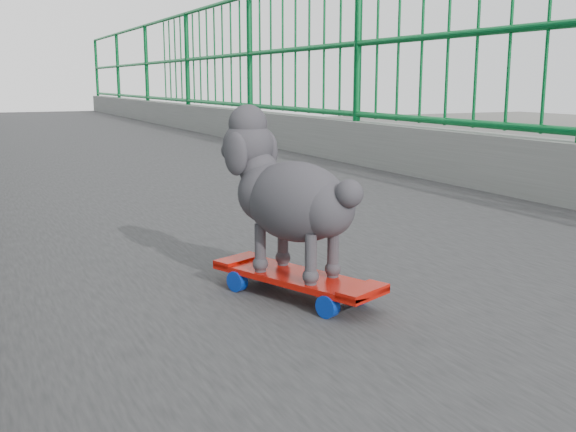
# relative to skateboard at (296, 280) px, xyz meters

# --- Properties ---
(railing) EXTENTS (3.00, 24.00, 1.42)m
(railing) POSITION_rel_skateboard_xyz_m (0.43, 0.67, 0.16)
(railing) COLOR gray
(railing) RESTS_ON footbridge
(skateboard) EXTENTS (0.33, 0.53, 0.07)m
(skateboard) POSITION_rel_skateboard_xyz_m (0.00, 0.00, 0.00)
(skateboard) COLOR red
(skateboard) RESTS_ON footbridge
(poodle) EXTENTS (0.31, 0.46, 0.41)m
(poodle) POSITION_rel_skateboard_xyz_m (-0.01, 0.02, 0.24)
(poodle) COLOR #2C2A2F
(poodle) RESTS_ON skateboard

